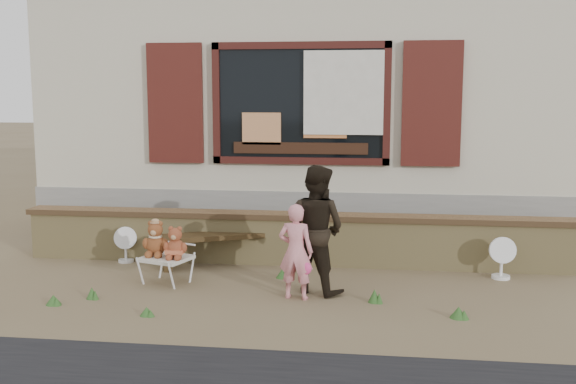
# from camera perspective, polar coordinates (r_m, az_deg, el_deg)

# --- Properties ---
(ground) EXTENTS (80.00, 80.00, 0.00)m
(ground) POSITION_cam_1_polar(r_m,az_deg,el_deg) (7.85, -0.57, -7.88)
(ground) COLOR brown
(ground) RESTS_ON ground
(shopfront) EXTENTS (8.04, 5.13, 4.00)m
(shopfront) POSITION_cam_1_polar(r_m,az_deg,el_deg) (12.00, 2.42, 7.43)
(shopfront) COLOR #B4A891
(shopfront) RESTS_ON ground
(brick_wall) EXTENTS (7.10, 0.36, 0.67)m
(brick_wall) POSITION_cam_1_polar(r_m,az_deg,el_deg) (8.73, 0.34, -3.90)
(brick_wall) COLOR tan
(brick_wall) RESTS_ON ground
(bench) EXTENTS (1.65, 1.00, 0.42)m
(bench) POSITION_cam_1_polar(r_m,az_deg,el_deg) (8.69, -5.52, -4.21)
(bench) COLOR #322411
(bench) RESTS_ON ground
(folding_chair) EXTENTS (0.64, 0.60, 0.32)m
(folding_chair) POSITION_cam_1_polar(r_m,az_deg,el_deg) (7.98, -10.28, -5.62)
(folding_chair) COLOR beige
(folding_chair) RESTS_ON ground
(teddy_bear_left) EXTENTS (0.38, 0.35, 0.42)m
(teddy_bear_left) POSITION_cam_1_polar(r_m,az_deg,el_deg) (8.01, -11.13, -3.83)
(teddy_bear_left) COLOR brown
(teddy_bear_left) RESTS_ON folding_chair
(teddy_bear_right) EXTENTS (0.34, 0.32, 0.38)m
(teddy_bear_right) POSITION_cam_1_polar(r_m,az_deg,el_deg) (7.84, -9.50, -4.18)
(teddy_bear_right) COLOR brown
(teddy_bear_right) RESTS_ON folding_chair
(child) EXTENTS (0.41, 0.30, 1.04)m
(child) POSITION_cam_1_polar(r_m,az_deg,el_deg) (7.23, 0.66, -5.06)
(child) COLOR pink
(child) RESTS_ON ground
(adult) EXTENTS (0.86, 0.80, 1.42)m
(adult) POSITION_cam_1_polar(r_m,az_deg,el_deg) (7.45, 2.41, -3.15)
(adult) COLOR black
(adult) RESTS_ON ground
(fan_left) EXTENTS (0.31, 0.20, 0.48)m
(fan_left) POSITION_cam_1_polar(r_m,az_deg,el_deg) (9.09, -13.59, -4.31)
(fan_left) COLOR white
(fan_left) RESTS_ON ground
(fan_right) EXTENTS (0.32, 0.22, 0.51)m
(fan_right) POSITION_cam_1_polar(r_m,az_deg,el_deg) (8.45, 17.64, -5.31)
(fan_right) COLOR white
(fan_right) RESTS_ON ground
(grass_tufts) EXTENTS (4.33, 1.68, 0.14)m
(grass_tufts) POSITION_cam_1_polar(r_m,az_deg,el_deg) (7.21, -2.88, -8.90)
(grass_tufts) COLOR #305B24
(grass_tufts) RESTS_ON ground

